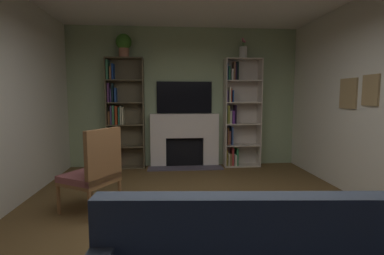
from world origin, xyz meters
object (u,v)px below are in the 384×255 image
vase_with_flowers (243,52)px  armchair (94,171)px  fireplace (185,139)px  tv (184,97)px  bookshelf_left (121,116)px  bookshelf_right (237,115)px  potted_plant (124,44)px

vase_with_flowers → armchair: size_ratio=0.38×
fireplace → vase_with_flowers: 2.14m
armchair → tv: bearing=62.1°
fireplace → bookshelf_left: 1.37m
bookshelf_right → potted_plant: bearing=-179.2°
fireplace → tv: bearing=90.0°
fireplace → bookshelf_left: size_ratio=0.68×
bookshelf_left → potted_plant: bearing=-30.2°
fireplace → vase_with_flowers: vase_with_flowers is taller
tv → bookshelf_left: bookshelf_left is taller
fireplace → tv: (0.00, 0.07, 0.86)m
bookshelf_left → armchair: 2.39m
bookshelf_right → armchair: bookshelf_right is taller
bookshelf_right → potted_plant: potted_plant is taller
fireplace → armchair: (-1.27, -2.33, -0.04)m
bookshelf_left → potted_plant: 1.41m
bookshelf_left → bookshelf_right: size_ratio=1.00×
tv → bookshelf_right: size_ratio=0.51×
fireplace → vase_with_flowers: size_ratio=3.69×
fireplace → bookshelf_right: bearing=-0.9°
tv → bookshelf_right: bearing=-4.6°
fireplace → potted_plant: 2.24m
potted_plant → vase_with_flowers: size_ratio=1.11×
fireplace → armchair: bearing=-118.6°
tv → bookshelf_right: 1.16m
bookshelf_left → vase_with_flowers: (2.47, -0.06, 1.28)m
tv → bookshelf_left: size_ratio=0.51×
tv → potted_plant: 1.58m
potted_plant → vase_with_flowers: potted_plant is taller
potted_plant → fireplace: bearing=2.4°
tv → bookshelf_left: bearing=-177.1°
fireplace → vase_with_flowers: bearing=-2.4°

